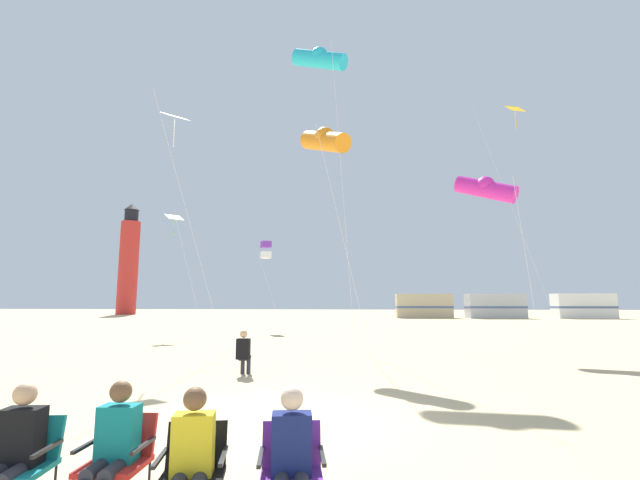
{
  "coord_description": "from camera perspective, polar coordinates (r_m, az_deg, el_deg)",
  "views": [
    {
      "loc": [
        1.44,
        -7.19,
        1.89
      ],
      "look_at": [
        -0.35,
        11.64,
        4.55
      ],
      "focal_mm": 24.66,
      "sensor_mm": 36.0,
      "label": 1
    }
  ],
  "objects": [
    {
      "name": "rv_van_tan",
      "position": [
        53.53,
        13.3,
        -8.33
      ],
      "size": [
        6.49,
        2.47,
        2.8
      ],
      "rotation": [
        0.0,
        0.0,
        0.02
      ],
      "color": "#C6B28C",
      "rests_on": "ground"
    },
    {
      "name": "kite_tube_magenta",
      "position": [
        19.2,
        20.69,
        6.29
      ],
      "size": [
        3.15,
        2.86,
        7.16
      ],
      "color": "silver",
      "rests_on": "ground"
    },
    {
      "name": "kite_flyer_standing",
      "position": [
        11.96,
        -9.86,
        -14.02
      ],
      "size": [
        0.35,
        0.52,
        1.16
      ],
      "rotation": [
        0.0,
        0.0,
        3.19
      ],
      "color": "black",
      "rests_on": "ground"
    },
    {
      "name": "kite_tube_cyan",
      "position": [
        20.15,
        -0.07,
        22.45
      ],
      "size": [
        2.66,
        2.15,
        12.81
      ],
      "color": "silver",
      "rests_on": "ground"
    },
    {
      "name": "spectator_purple_chair",
      "position": [
        4.08,
        -3.7,
        -26.23
      ],
      "size": [
        0.39,
        0.54,
        1.16
      ],
      "rotation": [
        0.0,
        0.0,
        0.16
      ],
      "color": "navy",
      "rests_on": "ground"
    },
    {
      "name": "kite_diamond_gold",
      "position": [
        28.09,
        23.97,
        14.17
      ],
      "size": [
        3.22,
        3.18,
        13.05
      ],
      "color": "silver",
      "rests_on": "ground"
    },
    {
      "name": "camp_chair_red",
      "position": [
        4.89,
        -24.51,
        -23.85
      ],
      "size": [
        0.58,
        0.59,
        0.82
      ],
      "rotation": [
        0.0,
        0.0,
        0.04
      ],
      "color": "red",
      "rests_on": "ground"
    },
    {
      "name": "rv_van_white",
      "position": [
        58.9,
        30.98,
        -7.36
      ],
      "size": [
        6.53,
        2.6,
        2.8
      ],
      "rotation": [
        0.0,
        0.0,
        0.04
      ],
      "color": "white",
      "rests_on": "ground"
    },
    {
      "name": "kite_box_violet",
      "position": [
        29.69,
        -7.03,
        -1.27
      ],
      "size": [
        1.69,
        1.69,
        5.92
      ],
      "color": "silver",
      "rests_on": "ground"
    },
    {
      "name": "kite_diamond_lime",
      "position": [
        26.76,
        -18.31,
        2.32
      ],
      "size": [
        2.34,
        2.48,
        6.95
      ],
      "color": "silver",
      "rests_on": "ground"
    },
    {
      "name": "spectator_black_chair",
      "position": [
        4.2,
        -16.39,
        -25.4
      ],
      "size": [
        0.4,
        0.55,
        1.16
      ],
      "rotation": [
        0.0,
        0.0,
        0.2
      ],
      "color": "yellow",
      "rests_on": "ground"
    },
    {
      "name": "kite_tube_orange",
      "position": [
        16.44,
        0.6,
        12.81
      ],
      "size": [
        2.65,
        2.77,
        8.43
      ],
      "color": "silver",
      "rests_on": "ground"
    },
    {
      "name": "lighthouse_distant",
      "position": [
        72.32,
        -23.58,
        -2.62
      ],
      "size": [
        2.8,
        2.8,
        16.8
      ],
      "color": "red",
      "rests_on": "ground"
    },
    {
      "name": "rv_van_silver",
      "position": [
        54.73,
        21.78,
        -7.96
      ],
      "size": [
        6.6,
        2.83,
        2.8
      ],
      "rotation": [
        0.0,
        0.0,
        0.08
      ],
      "color": "#B7BABF",
      "rests_on": "ground"
    },
    {
      "name": "ground",
      "position": [
        7.57,
        -6.15,
        -22.41
      ],
      "size": [
        200.0,
        200.0,
        0.0
      ],
      "primitive_type": "plane",
      "color": "#CCB584"
    },
    {
      "name": "camp_chair_black",
      "position": [
        4.37,
        -16.09,
        -26.28
      ],
      "size": [
        0.64,
        0.66,
        0.82
      ],
      "rotation": [
        0.0,
        0.0,
        0.2
      ],
      "color": "black",
      "rests_on": "ground"
    },
    {
      "name": "camp_chair_purple",
      "position": [
        4.25,
        -3.73,
        -27.1
      ],
      "size": [
        0.62,
        0.64,
        0.82
      ],
      "rotation": [
        0.0,
        0.0,
        0.16
      ],
      "color": "#722D99",
      "rests_on": "ground"
    },
    {
      "name": "spectator_teal_chair",
      "position": [
        5.02,
        -34.86,
        -21.36
      ],
      "size": [
        0.38,
        0.54,
        1.16
      ],
      "rotation": [
        0.0,
        0.0,
        0.14
      ],
      "color": "black",
      "rests_on": "ground"
    },
    {
      "name": "camp_chair_teal",
      "position": [
        5.17,
        -34.1,
        -22.3
      ],
      "size": [
        0.62,
        0.63,
        0.82
      ],
      "rotation": [
        0.0,
        0.0,
        0.14
      ],
      "color": "#147F84",
      "rests_on": "ground"
    },
    {
      "name": "spectator_red_chair",
      "position": [
        4.74,
        -25.25,
        -22.92
      ],
      "size": [
        0.35,
        0.52,
        1.16
      ],
      "rotation": [
        0.0,
        0.0,
        0.04
      ],
      "color": "#147F84",
      "rests_on": "ground"
    },
    {
      "name": "kite_diamond_white",
      "position": [
        17.88,
        -18.22,
        14.0
      ],
      "size": [
        2.8,
        2.8,
        9.04
      ],
      "color": "silver",
      "rests_on": "ground"
    }
  ]
}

